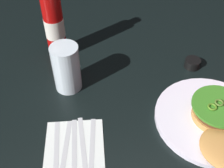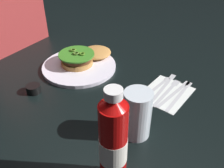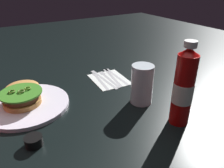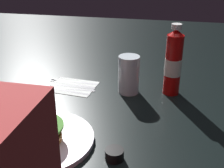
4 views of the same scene
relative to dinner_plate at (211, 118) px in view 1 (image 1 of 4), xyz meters
name	(u,v)px [view 1 (image 1 of 4)]	position (x,y,z in m)	size (l,w,h in m)	color
ground_plane	(155,99)	(-0.09, -0.12, -0.01)	(3.00, 3.00, 0.00)	black
dinner_plate	(211,118)	(0.00, 0.00, 0.00)	(0.29, 0.29, 0.01)	white
burger_sandwich	(221,124)	(0.04, 0.00, 0.03)	(0.23, 0.15, 0.05)	#BD8241
ketchup_bottle	(54,23)	(-0.34, -0.38, 0.11)	(0.06, 0.06, 0.26)	#AF0A09
water_glass	(66,68)	(-0.18, -0.35, 0.06)	(0.08, 0.08, 0.14)	silver
condiment_cup	(192,63)	(-0.21, 0.03, 0.01)	(0.05, 0.05, 0.03)	black
napkin	(74,150)	(0.03, -0.35, -0.01)	(0.17, 0.14, 0.00)	white
butter_knife	(56,160)	(0.05, -0.40, 0.00)	(0.20, 0.02, 0.00)	silver
table_knife	(64,159)	(0.06, -0.38, 0.00)	(0.20, 0.05, 0.00)	silver
fork_utensil	(74,156)	(0.05, -0.35, 0.00)	(0.18, 0.03, 0.00)	silver
steak_knife	(84,158)	(0.06, -0.33, 0.00)	(0.22, 0.02, 0.00)	silver
spoon_utensil	(92,158)	(0.07, -0.32, 0.00)	(0.18, 0.04, 0.00)	silver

